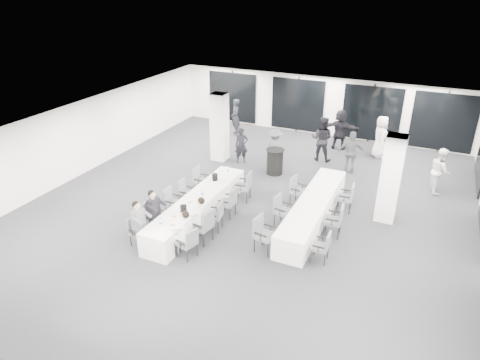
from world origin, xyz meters
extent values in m
cube|color=#27272C|center=(0.00, 0.00, -0.01)|extent=(14.00, 16.00, 0.02)
cube|color=white|center=(0.00, 0.00, 2.81)|extent=(14.00, 16.00, 0.02)
cube|color=white|center=(-7.01, 0.00, 1.40)|extent=(0.02, 16.00, 2.80)
cube|color=white|center=(0.00, 8.01, 1.40)|extent=(14.00, 0.02, 2.80)
cube|color=white|center=(0.00, -8.01, 1.40)|extent=(14.00, 0.02, 2.80)
cube|color=black|center=(0.00, 7.94, 1.35)|extent=(13.60, 0.06, 2.50)
cube|color=silver|center=(-2.80, 3.20, 1.40)|extent=(0.60, 0.60, 2.80)
cube|color=silver|center=(4.20, 1.00, 1.40)|extent=(0.60, 0.60, 2.80)
cube|color=white|center=(-1.18, -1.48, 0.38)|extent=(0.90, 5.00, 0.75)
cube|color=white|center=(2.15, -0.09, 0.38)|extent=(0.90, 5.00, 0.75)
cylinder|color=black|center=(-0.20, 2.78, 0.49)|extent=(0.63, 0.63, 0.99)
cylinder|color=black|center=(-0.20, 2.78, 0.99)|extent=(0.72, 0.72, 0.02)
cube|color=#585B61|center=(-1.93, -3.49, 0.41)|extent=(0.52, 0.53, 0.07)
cube|color=#585B61|center=(-2.12, -3.45, 0.66)|extent=(0.15, 0.42, 0.42)
cylinder|color=black|center=(-2.06, -3.27, 0.19)|extent=(0.03, 0.03, 0.38)
cylinder|color=black|center=(-2.15, -3.63, 0.19)|extent=(0.03, 0.03, 0.38)
cylinder|color=black|center=(-1.71, -3.36, 0.19)|extent=(0.03, 0.03, 0.38)
cylinder|color=black|center=(-1.79, -3.72, 0.19)|extent=(0.03, 0.03, 0.38)
cube|color=black|center=(-1.87, -3.27, 0.57)|extent=(0.31, 0.11, 0.04)
cube|color=black|center=(-1.98, -3.72, 0.57)|extent=(0.31, 0.11, 0.04)
cube|color=#585B61|center=(-1.93, -2.76, 0.48)|extent=(0.55, 0.57, 0.09)
cube|color=#585B61|center=(-2.16, -2.79, 0.77)|extent=(0.12, 0.50, 0.49)
cylinder|color=black|center=(-2.17, -2.57, 0.22)|extent=(0.04, 0.04, 0.44)
cylinder|color=black|center=(-2.12, -3.00, 0.22)|extent=(0.04, 0.04, 0.44)
cylinder|color=black|center=(-1.74, -2.52, 0.22)|extent=(0.04, 0.04, 0.44)
cylinder|color=black|center=(-1.69, -2.95, 0.22)|extent=(0.04, 0.04, 0.44)
cube|color=black|center=(-1.96, -2.49, 0.67)|extent=(0.37, 0.08, 0.04)
cube|color=black|center=(-1.90, -3.03, 0.67)|extent=(0.37, 0.08, 0.04)
cube|color=#585B61|center=(-1.93, -1.66, 0.46)|extent=(0.50, 0.52, 0.08)
cube|color=#585B61|center=(-2.15, -1.67, 0.74)|extent=(0.09, 0.47, 0.47)
cylinder|color=black|center=(-2.14, -1.46, 0.21)|extent=(0.04, 0.04, 0.42)
cylinder|color=black|center=(-2.12, -1.87, 0.21)|extent=(0.04, 0.04, 0.42)
cylinder|color=black|center=(-1.73, -1.44, 0.21)|extent=(0.04, 0.04, 0.42)
cylinder|color=black|center=(-1.71, -1.85, 0.21)|extent=(0.04, 0.04, 0.42)
cube|color=black|center=(-1.94, -1.40, 0.64)|extent=(0.35, 0.06, 0.04)
cube|color=black|center=(-1.91, -1.91, 0.64)|extent=(0.35, 0.06, 0.04)
cube|color=#585B61|center=(-1.93, -0.86, 0.42)|extent=(0.44, 0.46, 0.08)
cube|color=#585B61|center=(-2.14, -0.86, 0.68)|extent=(0.06, 0.43, 0.43)
cylinder|color=black|center=(-2.12, -0.67, 0.19)|extent=(0.03, 0.03, 0.39)
cylinder|color=black|center=(-2.11, -1.05, 0.19)|extent=(0.03, 0.03, 0.39)
cylinder|color=black|center=(-1.74, -0.67, 0.19)|extent=(0.03, 0.03, 0.39)
cylinder|color=black|center=(-1.74, -1.05, 0.19)|extent=(0.03, 0.03, 0.39)
cube|color=black|center=(-1.93, -0.63, 0.58)|extent=(0.32, 0.04, 0.04)
cube|color=black|center=(-1.93, -1.10, 0.58)|extent=(0.32, 0.04, 0.04)
cube|color=#585B61|center=(-1.93, 0.13, 0.45)|extent=(0.48, 0.50, 0.08)
cube|color=#585B61|center=(-2.15, 0.12, 0.72)|extent=(0.08, 0.46, 0.46)
cylinder|color=black|center=(-2.14, 0.32, 0.21)|extent=(0.04, 0.04, 0.41)
cylinder|color=black|center=(-2.12, -0.08, 0.21)|extent=(0.04, 0.04, 0.41)
cylinder|color=black|center=(-1.74, 0.34, 0.21)|extent=(0.04, 0.04, 0.41)
cylinder|color=black|center=(-1.72, -0.06, 0.21)|extent=(0.04, 0.04, 0.41)
cube|color=black|center=(-1.94, 0.38, 0.62)|extent=(0.34, 0.05, 0.04)
cube|color=black|center=(-1.92, -0.12, 0.62)|extent=(0.34, 0.05, 0.04)
cube|color=#585B61|center=(-0.43, -3.39, 0.43)|extent=(0.54, 0.55, 0.08)
cube|color=#585B61|center=(-0.22, -3.44, 0.69)|extent=(0.16, 0.44, 0.44)
cylinder|color=black|center=(-0.29, -3.62, 0.20)|extent=(0.03, 0.03, 0.39)
cylinder|color=black|center=(-0.20, -3.25, 0.20)|extent=(0.03, 0.03, 0.39)
cylinder|color=black|center=(-0.66, -3.53, 0.20)|extent=(0.03, 0.03, 0.39)
cylinder|color=black|center=(-0.57, -3.16, 0.20)|extent=(0.03, 0.03, 0.39)
cube|color=black|center=(-0.49, -3.62, 0.60)|extent=(0.33, 0.11, 0.04)
cube|color=black|center=(-0.37, -3.15, 0.60)|extent=(0.33, 0.11, 0.04)
cube|color=#585B61|center=(-0.43, -2.55, 0.49)|extent=(0.58, 0.60, 0.09)
cube|color=#585B61|center=(-0.19, -2.58, 0.79)|extent=(0.14, 0.51, 0.51)
cylinder|color=black|center=(-0.24, -2.80, 0.23)|extent=(0.04, 0.04, 0.45)
cylinder|color=black|center=(-0.18, -2.36, 0.23)|extent=(0.04, 0.04, 0.45)
cylinder|color=black|center=(-0.68, -2.73, 0.23)|extent=(0.04, 0.04, 0.45)
cylinder|color=black|center=(-0.61, -2.30, 0.23)|extent=(0.04, 0.04, 0.45)
cube|color=black|center=(-0.47, -2.82, 0.68)|extent=(0.38, 0.10, 0.04)
cube|color=black|center=(-0.39, -2.28, 0.68)|extent=(0.38, 0.10, 0.04)
cube|color=#585B61|center=(-0.43, -1.83, 0.45)|extent=(0.53, 0.54, 0.08)
cube|color=#585B61|center=(-0.21, -1.80, 0.71)|extent=(0.13, 0.46, 0.46)
cylinder|color=black|center=(-0.20, -1.99, 0.20)|extent=(0.04, 0.04, 0.41)
cylinder|color=black|center=(-0.26, -1.60, 0.20)|extent=(0.04, 0.04, 0.41)
cylinder|color=black|center=(-0.59, -2.06, 0.20)|extent=(0.04, 0.04, 0.41)
cylinder|color=black|center=(-0.66, -1.67, 0.20)|extent=(0.04, 0.04, 0.41)
cube|color=black|center=(-0.39, -2.07, 0.61)|extent=(0.34, 0.09, 0.04)
cube|color=black|center=(-0.47, -1.59, 0.61)|extent=(0.34, 0.09, 0.04)
cube|color=#585B61|center=(-0.43, -0.93, 0.46)|extent=(0.47, 0.49, 0.08)
cube|color=#585B61|center=(-0.20, -0.93, 0.73)|extent=(0.06, 0.47, 0.47)
cylinder|color=black|center=(-0.23, -1.13, 0.21)|extent=(0.04, 0.04, 0.42)
cylinder|color=black|center=(-0.22, -0.73, 0.21)|extent=(0.04, 0.04, 0.42)
cylinder|color=black|center=(-0.63, -1.13, 0.21)|extent=(0.04, 0.04, 0.42)
cylinder|color=black|center=(-0.63, -0.72, 0.21)|extent=(0.04, 0.04, 0.42)
cube|color=black|center=(-0.43, -1.18, 0.63)|extent=(0.35, 0.04, 0.04)
cube|color=black|center=(-0.43, -0.67, 0.63)|extent=(0.35, 0.04, 0.04)
cube|color=#585B61|center=(-0.43, 0.26, 0.49)|extent=(0.57, 0.59, 0.09)
cube|color=#585B61|center=(-0.19, 0.29, 0.79)|extent=(0.14, 0.51, 0.50)
cylinder|color=black|center=(-0.18, 0.07, 0.22)|extent=(0.04, 0.04, 0.45)
cylinder|color=black|center=(-0.24, 0.51, 0.22)|extent=(0.04, 0.04, 0.45)
cylinder|color=black|center=(-0.61, 0.01, 0.22)|extent=(0.04, 0.04, 0.45)
cylinder|color=black|center=(-0.68, 0.44, 0.22)|extent=(0.04, 0.04, 0.45)
cube|color=black|center=(-0.39, -0.01, 0.68)|extent=(0.37, 0.10, 0.04)
cube|color=black|center=(-0.47, 0.53, 0.68)|extent=(0.37, 0.10, 0.04)
cube|color=#585B61|center=(1.40, -2.23, 0.49)|extent=(0.57, 0.59, 0.09)
cube|color=#585B61|center=(1.17, -2.20, 0.79)|extent=(0.14, 0.51, 0.50)
cylinder|color=black|center=(1.22, -1.99, 0.22)|extent=(0.04, 0.04, 0.45)
cylinder|color=black|center=(1.16, -2.42, 0.22)|extent=(0.04, 0.04, 0.45)
cylinder|color=black|center=(1.65, -2.05, 0.22)|extent=(0.04, 0.04, 0.45)
cylinder|color=black|center=(1.59, -2.48, 0.22)|extent=(0.04, 0.04, 0.45)
cube|color=black|center=(1.45, -1.96, 0.68)|extent=(0.37, 0.10, 0.04)
cube|color=black|center=(1.36, -2.50, 0.68)|extent=(0.37, 0.10, 0.04)
cube|color=#585B61|center=(1.40, -0.70, 0.47)|extent=(0.54, 0.56, 0.08)
cube|color=#585B61|center=(1.18, -0.67, 0.74)|extent=(0.13, 0.48, 0.48)
cylinder|color=black|center=(1.23, -0.47, 0.21)|extent=(0.04, 0.04, 0.42)
cylinder|color=black|center=(1.17, -0.88, 0.21)|extent=(0.04, 0.04, 0.42)
cylinder|color=black|center=(1.64, -0.53, 0.21)|extent=(0.04, 0.04, 0.42)
cylinder|color=black|center=(1.58, -0.94, 0.21)|extent=(0.04, 0.04, 0.42)
cube|color=black|center=(1.44, -0.45, 0.64)|extent=(0.35, 0.09, 0.04)
cube|color=black|center=(1.37, -0.96, 0.64)|extent=(0.35, 0.09, 0.04)
cube|color=#585B61|center=(1.40, 0.80, 0.45)|extent=(0.54, 0.56, 0.08)
cube|color=#585B61|center=(1.19, 0.84, 0.73)|extent=(0.14, 0.47, 0.46)
cylinder|color=black|center=(1.24, 1.03, 0.21)|extent=(0.04, 0.04, 0.41)
cylinder|color=black|center=(1.17, 0.63, 0.21)|extent=(0.04, 0.04, 0.41)
cylinder|color=black|center=(1.64, 0.96, 0.21)|extent=(0.04, 0.04, 0.41)
cylinder|color=black|center=(1.57, 0.56, 0.21)|extent=(0.04, 0.04, 0.41)
cube|color=black|center=(1.45, 1.04, 0.63)|extent=(0.35, 0.10, 0.04)
cube|color=black|center=(1.36, 0.55, 0.63)|extent=(0.35, 0.10, 0.04)
cube|color=#585B61|center=(2.90, -2.04, 0.42)|extent=(0.44, 0.46, 0.08)
cube|color=#585B61|center=(3.11, -2.03, 0.68)|extent=(0.07, 0.43, 0.43)
cylinder|color=black|center=(3.10, -2.22, 0.19)|extent=(0.03, 0.03, 0.39)
cylinder|color=black|center=(3.09, -1.85, 0.19)|extent=(0.03, 0.03, 0.39)
cylinder|color=black|center=(2.72, -2.23, 0.19)|extent=(0.03, 0.03, 0.39)
cylinder|color=black|center=(2.71, -1.85, 0.19)|extent=(0.03, 0.03, 0.39)
cube|color=black|center=(2.91, -2.27, 0.58)|extent=(0.32, 0.05, 0.04)
cube|color=black|center=(2.90, -1.80, 0.58)|extent=(0.32, 0.05, 0.04)
cube|color=#585B61|center=(2.90, -0.64, 0.48)|extent=(0.53, 0.55, 0.09)
cube|color=#585B61|center=(3.14, -0.62, 0.77)|extent=(0.11, 0.49, 0.49)
cylinder|color=black|center=(3.14, -0.84, 0.22)|extent=(0.04, 0.04, 0.44)
cylinder|color=black|center=(3.10, -0.41, 0.22)|extent=(0.04, 0.04, 0.44)
cylinder|color=black|center=(2.71, -0.87, 0.22)|extent=(0.04, 0.04, 0.44)
cylinder|color=black|center=(2.67, -0.45, 0.22)|extent=(0.04, 0.04, 0.44)
cube|color=black|center=(2.93, -0.91, 0.66)|extent=(0.37, 0.07, 0.04)
cube|color=black|center=(2.88, -0.38, 0.66)|extent=(0.37, 0.07, 0.04)
cube|color=#585B61|center=(2.90, 0.98, 0.46)|extent=(0.51, 0.53, 0.08)
cube|color=#585B61|center=(3.13, 1.01, 0.73)|extent=(0.10, 0.47, 0.47)
cylinder|color=black|center=(3.13, 0.80, 0.21)|extent=(0.04, 0.04, 0.42)
cylinder|color=black|center=(3.09, 1.21, 0.21)|extent=(0.04, 0.04, 0.42)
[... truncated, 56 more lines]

